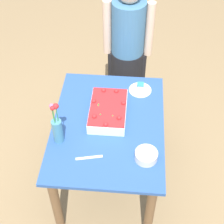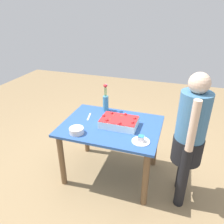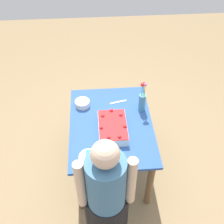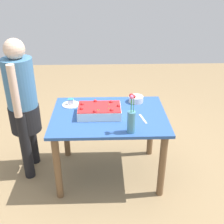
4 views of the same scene
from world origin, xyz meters
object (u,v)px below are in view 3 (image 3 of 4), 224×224
person_standing (106,196)px  fruit_bowl (82,103)px  flower_vase (142,100)px  sheet_cake (113,127)px  serving_plate_with_slice (89,156)px  cake_knife (118,102)px

person_standing → fruit_bowl: bearing=9.3°
flower_vase → person_standing: 1.16m
sheet_cake → fruit_bowl: (0.40, 0.30, -0.02)m
serving_plate_with_slice → flower_vase: bearing=-44.3°
serving_plate_with_slice → person_standing: (-0.47, -0.13, 0.09)m
cake_knife → flower_vase: flower_vase is taller
fruit_bowl → serving_plate_with_slice: bearing=-175.3°
serving_plate_with_slice → fruit_bowl: 0.71m
sheet_cake → person_standing: bearing=171.9°
cake_knife → serving_plate_with_slice: bearing=52.5°
cake_knife → person_standing: size_ratio=0.13×
cake_knife → flower_vase: (-0.14, -0.24, 0.13)m
person_standing → serving_plate_with_slice: bearing=15.9°
cake_knife → person_standing: (-1.21, 0.21, 0.11)m
sheet_cake → cake_knife: sheet_cake is taller
fruit_bowl → sheet_cake: bearing=-142.8°
sheet_cake → fruit_bowl: bearing=37.2°
cake_knife → fruit_bowl: (-0.03, 0.40, 0.03)m
fruit_bowl → person_standing: 1.20m
flower_vase → person_standing: (-1.07, 0.45, -0.02)m
cake_knife → fruit_bowl: size_ratio=1.20×
flower_vase → cake_knife: bearing=59.7°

